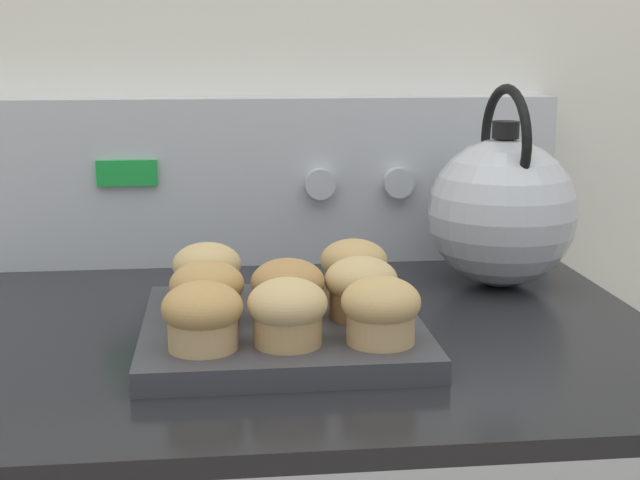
# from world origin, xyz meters

# --- Properties ---
(wall_back) EXTENTS (8.00, 0.05, 2.40)m
(wall_back) POSITION_xyz_m (0.00, 0.65, 1.20)
(wall_back) COLOR silver
(wall_back) RESTS_ON ground_plane
(control_panel) EXTENTS (0.77, 0.07, 0.22)m
(control_panel) POSITION_xyz_m (0.00, 0.60, 1.03)
(control_panel) COLOR #B7BABF
(control_panel) RESTS_ON stove_range
(muffin_pan) EXTENTS (0.27, 0.27, 0.02)m
(muffin_pan) POSITION_xyz_m (0.00, 0.26, 0.93)
(muffin_pan) COLOR #38383D
(muffin_pan) RESTS_ON stove_range
(muffin_r0_c0) EXTENTS (0.07, 0.07, 0.06)m
(muffin_r0_c0) POSITION_xyz_m (-0.07, 0.19, 0.97)
(muffin_r0_c0) COLOR tan
(muffin_r0_c0) RESTS_ON muffin_pan
(muffin_r0_c1) EXTENTS (0.07, 0.07, 0.06)m
(muffin_r0_c1) POSITION_xyz_m (0.00, 0.19, 0.97)
(muffin_r0_c1) COLOR tan
(muffin_r0_c1) RESTS_ON muffin_pan
(muffin_r0_c2) EXTENTS (0.07, 0.07, 0.06)m
(muffin_r0_c2) POSITION_xyz_m (0.08, 0.19, 0.97)
(muffin_r0_c2) COLOR tan
(muffin_r0_c2) RESTS_ON muffin_pan
(muffin_r1_c0) EXTENTS (0.07, 0.07, 0.06)m
(muffin_r1_c0) POSITION_xyz_m (-0.07, 0.26, 0.97)
(muffin_r1_c0) COLOR olive
(muffin_r1_c0) RESTS_ON muffin_pan
(muffin_r1_c1) EXTENTS (0.07, 0.07, 0.06)m
(muffin_r1_c1) POSITION_xyz_m (0.01, 0.26, 0.97)
(muffin_r1_c1) COLOR olive
(muffin_r1_c1) RESTS_ON muffin_pan
(muffin_r1_c2) EXTENTS (0.07, 0.07, 0.06)m
(muffin_r1_c2) POSITION_xyz_m (0.08, 0.26, 0.97)
(muffin_r1_c2) COLOR olive
(muffin_r1_c2) RESTS_ON muffin_pan
(muffin_r2_c0) EXTENTS (0.07, 0.07, 0.06)m
(muffin_r2_c0) POSITION_xyz_m (-0.07, 0.34, 0.97)
(muffin_r2_c0) COLOR olive
(muffin_r2_c0) RESTS_ON muffin_pan
(muffin_r2_c2) EXTENTS (0.07, 0.07, 0.06)m
(muffin_r2_c2) POSITION_xyz_m (0.08, 0.34, 0.97)
(muffin_r2_c2) COLOR olive
(muffin_r2_c2) RESTS_ON muffin_pan
(tea_kettle) EXTENTS (0.18, 0.21, 0.24)m
(tea_kettle) POSITION_xyz_m (0.27, 0.44, 1.01)
(tea_kettle) COLOR silver
(tea_kettle) RESTS_ON stove_range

